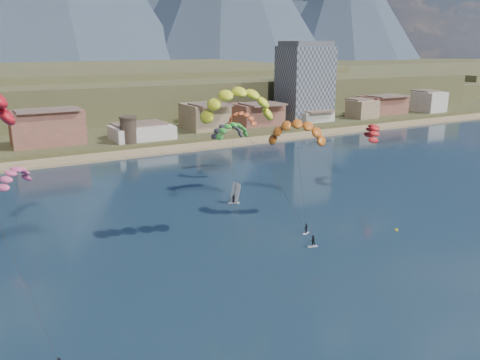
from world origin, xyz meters
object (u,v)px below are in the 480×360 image
object	(u,v)px
windsurfer	(234,197)
kitesurfer_yellow	(238,99)
kitesurfer_green	(233,128)
buoy	(396,230)
watchtower	(129,130)
kitesurfer_orange	(297,128)
apartment_tower	(305,81)

from	to	relation	value
windsurfer	kitesurfer_yellow	bearing A→B (deg)	-116.58
kitesurfer_green	buoy	distance (m)	43.42
watchtower	kitesurfer_yellow	xyz separation A→B (m)	(-5.70, -82.62, 17.87)
kitesurfer_green	buoy	size ratio (longest dim) A/B	29.22
kitesurfer_yellow	kitesurfer_orange	size ratio (longest dim) A/B	1.33
windsurfer	buoy	bearing A→B (deg)	-57.67
watchtower	kitesurfer_yellow	distance (m)	84.73
apartment_tower	watchtower	size ratio (longest dim) A/B	3.72
watchtower	windsurfer	size ratio (longest dim) A/B	1.97
apartment_tower	kitesurfer_orange	size ratio (longest dim) A/B	1.49
watchtower	buoy	world-z (taller)	watchtower
watchtower	buoy	bearing A→B (deg)	-77.69
buoy	kitesurfer_yellow	bearing A→B (deg)	154.82
apartment_tower	kitesurfer_green	bearing A→B (deg)	-135.88
kitesurfer_orange	kitesurfer_green	distance (m)	21.64
apartment_tower	kitesurfer_yellow	xyz separation A→B (m)	(-85.70, -96.62, 6.42)
apartment_tower	buoy	world-z (taller)	apartment_tower
watchtower	buoy	distance (m)	97.50
kitesurfer_orange	kitesurfer_yellow	bearing A→B (deg)	-162.24
kitesurfer_orange	buoy	bearing A→B (deg)	-59.48
buoy	kitesurfer_green	bearing A→B (deg)	108.70
kitesurfer_green	apartment_tower	bearing A→B (deg)	44.12
kitesurfer_green	windsurfer	world-z (taller)	kitesurfer_green
kitesurfer_green	kitesurfer_yellow	bearing A→B (deg)	-116.73
kitesurfer_orange	windsurfer	bearing A→B (deg)	125.04
kitesurfer_green	windsurfer	distance (m)	17.17
watchtower	kitesurfer_orange	bearing A→B (deg)	-82.37
apartment_tower	kitesurfer_yellow	size ratio (longest dim) A/B	1.12
watchtower	kitesurfer_green	bearing A→B (deg)	-82.30
buoy	kitesurfer_orange	bearing A→B (deg)	120.52
watchtower	kitesurfer_yellow	size ratio (longest dim) A/B	0.30
buoy	watchtower	bearing A→B (deg)	102.31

